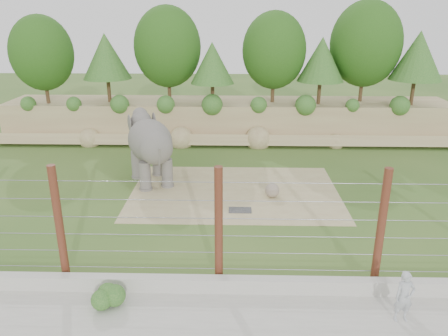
{
  "coord_description": "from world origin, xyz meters",
  "views": [
    {
      "loc": [
        0.47,
        -16.6,
        8.34
      ],
      "look_at": [
        0.0,
        2.0,
        1.6
      ],
      "focal_mm": 35.0,
      "sensor_mm": 36.0,
      "label": 1
    }
  ],
  "objects_px": {
    "elephant": "(151,150)",
    "stone_ball": "(272,190)",
    "barrier_fence": "(219,227)",
    "zookeeper": "(404,297)"
  },
  "relations": [
    {
      "from": "elephant",
      "to": "stone_ball",
      "type": "xyz_separation_m",
      "value": [
        6.01,
        -1.81,
        -1.35
      ]
    },
    {
      "from": "elephant",
      "to": "zookeeper",
      "type": "xyz_separation_m",
      "value": [
        9.02,
        -10.43,
        -0.92
      ]
    },
    {
      "from": "barrier_fence",
      "to": "zookeeper",
      "type": "relative_size",
      "value": 13.02
    },
    {
      "from": "zookeeper",
      "to": "elephant",
      "type": "bearing_deg",
      "value": 124.05
    },
    {
      "from": "elephant",
      "to": "barrier_fence",
      "type": "distance_m",
      "value": 9.49
    },
    {
      "from": "elephant",
      "to": "stone_ball",
      "type": "relative_size",
      "value": 6.26
    },
    {
      "from": "elephant",
      "to": "zookeeper",
      "type": "relative_size",
      "value": 2.72
    },
    {
      "from": "stone_ball",
      "to": "barrier_fence",
      "type": "bearing_deg",
      "value": -108.17
    },
    {
      "from": "stone_ball",
      "to": "elephant",
      "type": "bearing_deg",
      "value": 163.21
    },
    {
      "from": "barrier_fence",
      "to": "zookeeper",
      "type": "height_order",
      "value": "barrier_fence"
    }
  ]
}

